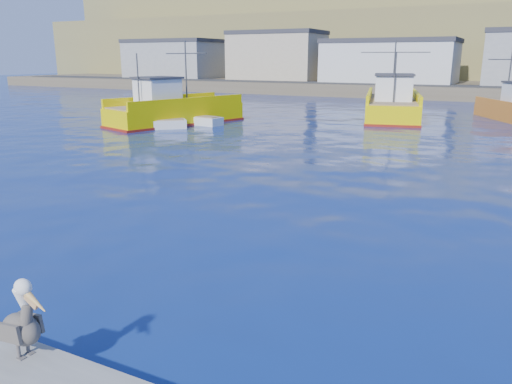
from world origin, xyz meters
TOP-DOWN VIEW (x-y plane):
  - ground at (0.00, 0.00)m, footprint 260.00×260.00m
  - dock_bollards at (0.60, -3.40)m, footprint 36.20×0.20m
  - far_shore at (0.00, 109.20)m, footprint 200.00×81.00m
  - trawler_yellow_a at (-17.44, 24.56)m, footprint 7.07×11.96m
  - trawler_yellow_b at (-2.78, 36.24)m, footprint 6.99×12.99m
  - boat_orange at (6.46, 39.98)m, footprint 5.95×7.95m
  - skiff_left at (-16.72, 21.84)m, footprint 3.83×3.58m
  - skiff_extra at (-15.42, 25.22)m, footprint 4.05×1.95m
  - pelican at (0.11, -3.37)m, footprint 1.12×0.49m

SIDE VIEW (x-z plane):
  - ground at x=0.00m, z-range 0.00..0.00m
  - skiff_left at x=-16.72m, z-range -0.15..0.69m
  - skiff_extra at x=-15.42m, z-range -0.15..0.69m
  - dock_bollards at x=0.60m, z-range 0.50..0.80m
  - boat_orange at x=6.46m, z-range -1.99..3.98m
  - trawler_yellow_a at x=-17.44m, z-range -2.22..4.30m
  - pelican at x=0.11m, z-range 0.40..1.78m
  - trawler_yellow_b at x=-2.78m, z-range -2.23..4.42m
  - far_shore at x=0.00m, z-range -3.02..20.98m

